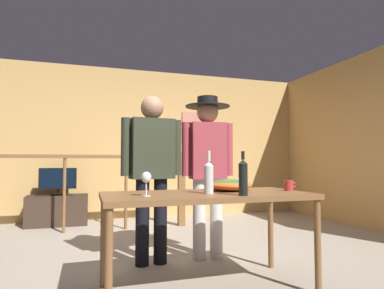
% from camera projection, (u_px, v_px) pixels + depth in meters
% --- Properties ---
extents(ground_plane, '(8.15, 8.15, 0.00)m').
position_uv_depth(ground_plane, '(180.00, 262.00, 3.24)').
color(ground_plane, '#9E9384').
extents(back_wall, '(6.27, 0.10, 2.63)m').
position_uv_depth(back_wall, '(139.00, 143.00, 5.92)').
color(back_wall, tan).
rests_on(back_wall, ground_plane).
extents(side_wall_right, '(0.10, 4.13, 2.63)m').
position_uv_depth(side_wall_right, '(363.00, 140.00, 5.04)').
color(side_wall_right, tan).
rests_on(side_wall_right, ground_plane).
extents(framed_picture, '(0.51, 0.03, 0.58)m').
position_uv_depth(framed_picture, '(195.00, 128.00, 6.20)').
color(framed_picture, tan).
extents(stair_railing, '(3.50, 0.10, 1.14)m').
position_uv_depth(stair_railing, '(107.00, 179.00, 4.79)').
color(stair_railing, brown).
rests_on(stair_railing, ground_plane).
extents(tv_console, '(0.90, 0.40, 0.47)m').
position_uv_depth(tv_console, '(57.00, 210.00, 5.13)').
color(tv_console, '#38281E').
rests_on(tv_console, ground_plane).
extents(flat_screen_tv, '(0.55, 0.12, 0.42)m').
position_uv_depth(flat_screen_tv, '(58.00, 179.00, 5.13)').
color(flat_screen_tv, black).
rests_on(flat_screen_tv, tv_console).
extents(serving_table, '(1.60, 0.74, 0.74)m').
position_uv_depth(serving_table, '(207.00, 202.00, 2.57)').
color(serving_table, brown).
rests_on(serving_table, ground_plane).
extents(salad_bowl, '(0.37, 0.37, 0.19)m').
position_uv_depth(salad_bowl, '(229.00, 184.00, 2.76)').
color(salad_bowl, '#DB5B23').
rests_on(salad_bowl, serving_table).
extents(wine_glass, '(0.07, 0.07, 0.17)m').
position_uv_depth(wine_glass, '(146.00, 179.00, 2.33)').
color(wine_glass, silver).
rests_on(wine_glass, serving_table).
extents(wine_bottle_clear, '(0.07, 0.07, 0.33)m').
position_uv_depth(wine_bottle_clear, '(209.00, 176.00, 2.52)').
color(wine_bottle_clear, silver).
rests_on(wine_bottle_clear, serving_table).
extents(wine_bottle_dark, '(0.07, 0.07, 0.32)m').
position_uv_depth(wine_bottle_dark, '(243.00, 177.00, 2.37)').
color(wine_bottle_dark, black).
rests_on(wine_bottle_dark, serving_table).
extents(mug_red, '(0.11, 0.08, 0.09)m').
position_uv_depth(mug_red, '(289.00, 185.00, 2.76)').
color(mug_red, '#B7332D').
rests_on(mug_red, serving_table).
extents(person_standing_left, '(0.60, 0.25, 1.63)m').
position_uv_depth(person_standing_left, '(152.00, 164.00, 3.22)').
color(person_standing_left, black).
rests_on(person_standing_left, ground_plane).
extents(person_standing_right, '(0.54, 0.46, 1.66)m').
position_uv_depth(person_standing_right, '(208.00, 162.00, 3.40)').
color(person_standing_right, beige).
rests_on(person_standing_right, ground_plane).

